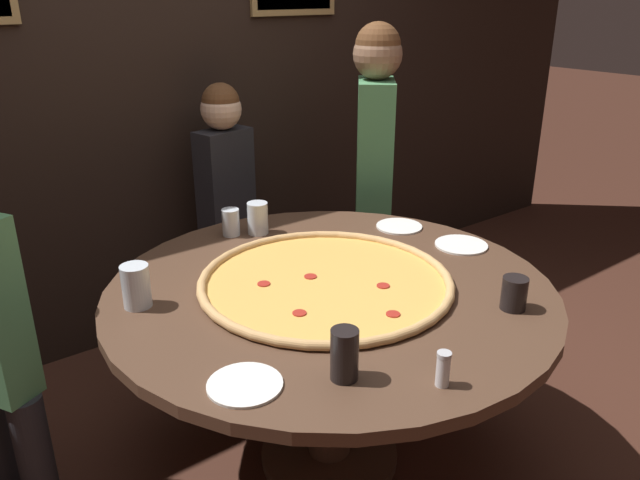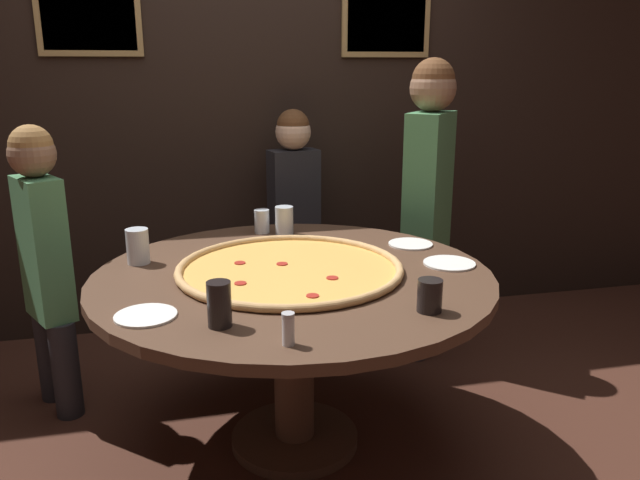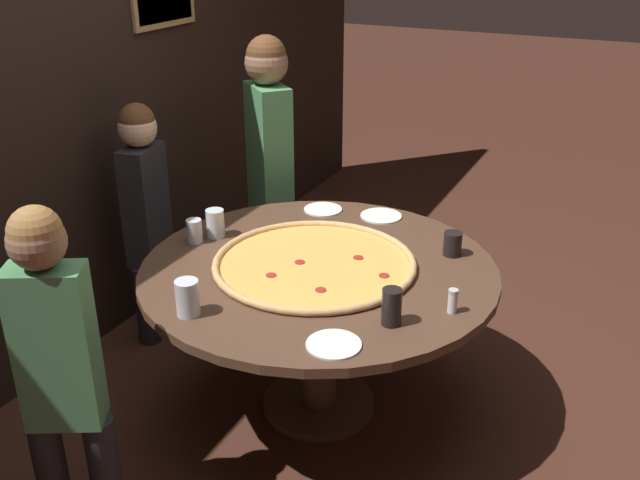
{
  "view_description": "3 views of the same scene",
  "coord_description": "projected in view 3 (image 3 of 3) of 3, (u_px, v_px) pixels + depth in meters",
  "views": [
    {
      "loc": [
        -1.19,
        -1.5,
        1.69
      ],
      "look_at": [
        -0.02,
        0.04,
        0.9
      ],
      "focal_mm": 35.0,
      "sensor_mm": 36.0,
      "label": 1
    },
    {
      "loc": [
        -0.41,
        -2.23,
        1.51
      ],
      "look_at": [
        0.12,
        0.04,
        0.85
      ],
      "focal_mm": 35.0,
      "sensor_mm": 36.0,
      "label": 2
    },
    {
      "loc": [
        -2.45,
        -1.21,
        2.11
      ],
      "look_at": [
        0.03,
        0.01,
        0.85
      ],
      "focal_mm": 40.0,
      "sensor_mm": 36.0,
      "label": 3
    }
  ],
  "objects": [
    {
      "name": "drink_cup_far_right",
      "position": [
        392.0,
        307.0,
        2.59
      ],
      "size": [
        0.07,
        0.07,
        0.14
      ],
      "primitive_type": "cylinder",
      "color": "black",
      "rests_on": "dining_table"
    },
    {
      "name": "drink_cup_centre_back",
      "position": [
        215.0,
        223.0,
        3.3
      ],
      "size": [
        0.08,
        0.08,
        0.13
      ],
      "primitive_type": "cylinder",
      "color": "silver",
      "rests_on": "dining_table"
    },
    {
      "name": "giant_pizza",
      "position": [
        314.0,
        263.0,
        3.04
      ],
      "size": [
        0.87,
        0.87,
        0.03
      ],
      "color": "#E5A84C",
      "rests_on": "dining_table"
    },
    {
      "name": "diner_side_left",
      "position": [
        57.0,
        355.0,
        2.46
      ],
      "size": [
        0.25,
        0.33,
        1.28
      ],
      "rotation": [
        0.0,
        0.0,
        2.06
      ],
      "color": "#232328",
      "rests_on": "ground_plane"
    },
    {
      "name": "drink_cup_near_right",
      "position": [
        188.0,
        298.0,
        2.65
      ],
      "size": [
        0.09,
        0.09,
        0.14
      ],
      "primitive_type": "cylinder",
      "color": "silver",
      "rests_on": "dining_table"
    },
    {
      "name": "white_plate_far_back",
      "position": [
        323.0,
        209.0,
        3.62
      ],
      "size": [
        0.19,
        0.19,
        0.01
      ],
      "primitive_type": "cylinder",
      "color": "white",
      "rests_on": "dining_table"
    },
    {
      "name": "back_wall",
      "position": [
        59.0,
        102.0,
        3.36
      ],
      "size": [
        6.4,
        0.08,
        2.6
      ],
      "color": "black",
      "rests_on": "ground_plane"
    },
    {
      "name": "white_plate_right_side",
      "position": [
        334.0,
        344.0,
        2.48
      ],
      "size": [
        0.2,
        0.2,
        0.01
      ],
      "primitive_type": "cylinder",
      "color": "white",
      "rests_on": "dining_table"
    },
    {
      "name": "condiment_shaker",
      "position": [
        453.0,
        301.0,
        2.67
      ],
      "size": [
        0.04,
        0.04,
        0.1
      ],
      "color": "silver",
      "rests_on": "dining_table"
    },
    {
      "name": "ground_plane",
      "position": [
        319.0,
        406.0,
        3.35
      ],
      "size": [
        24.0,
        24.0,
        0.0
      ],
      "primitive_type": "plane",
      "color": "#422319"
    },
    {
      "name": "white_plate_beside_cup",
      "position": [
        381.0,
        216.0,
        3.54
      ],
      "size": [
        0.21,
        0.21,
        0.01
      ],
      "primitive_type": "cylinder",
      "color": "white",
      "rests_on": "dining_table"
    },
    {
      "name": "diner_far_right",
      "position": [
        146.0,
        210.0,
        3.66
      ],
      "size": [
        0.33,
        0.19,
        1.28
      ],
      "rotation": [
        0.0,
        0.0,
        -2.95
      ],
      "color": "#232328",
      "rests_on": "ground_plane"
    },
    {
      "name": "drink_cup_beside_pizza",
      "position": [
        194.0,
        231.0,
        3.24
      ],
      "size": [
        0.07,
        0.07,
        0.11
      ],
      "primitive_type": "cylinder",
      "color": "silver",
      "rests_on": "dining_table"
    },
    {
      "name": "dining_table",
      "position": [
        319.0,
        294.0,
        3.1
      ],
      "size": [
        1.53,
        1.53,
        0.74
      ],
      "color": "#4C3323",
      "rests_on": "ground_plane"
    },
    {
      "name": "diner_far_left",
      "position": [
        269.0,
        158.0,
        3.97
      ],
      "size": [
        0.36,
        0.38,
        1.54
      ],
      "rotation": [
        0.0,
        0.0,
        -2.28
      ],
      "color": "#232328",
      "rests_on": "ground_plane"
    },
    {
      "name": "drink_cup_front_edge",
      "position": [
        453.0,
        244.0,
        3.12
      ],
      "size": [
        0.08,
        0.08,
        0.11
      ],
      "primitive_type": "cylinder",
      "color": "black",
      "rests_on": "dining_table"
    }
  ]
}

